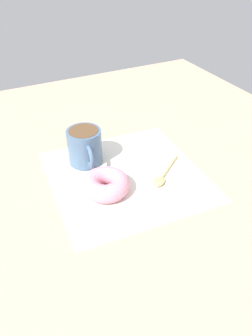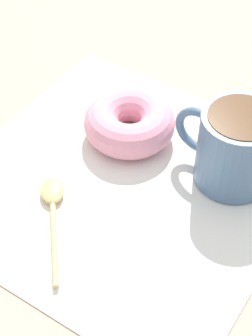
% 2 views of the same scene
% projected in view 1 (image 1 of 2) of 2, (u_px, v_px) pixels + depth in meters
% --- Properties ---
extents(ground_plane, '(1.20, 1.20, 0.02)m').
position_uv_depth(ground_plane, '(112.00, 181.00, 0.74)').
color(ground_plane, tan).
extents(napkin, '(0.35, 0.35, 0.00)m').
position_uv_depth(napkin, '(126.00, 176.00, 0.73)').
color(napkin, white).
rests_on(napkin, ground_plane).
extents(coffee_cup, '(0.08, 0.11, 0.08)m').
position_uv_depth(coffee_cup, '(85.00, 146.00, 0.75)').
color(coffee_cup, slate).
rests_on(coffee_cup, napkin).
extents(donut, '(0.10, 0.10, 0.04)m').
position_uv_depth(donut, '(106.00, 184.00, 0.68)').
color(donut, pink).
rests_on(donut, napkin).
extents(spoon, '(0.11, 0.09, 0.01)m').
position_uv_depth(spoon, '(162.00, 177.00, 0.72)').
color(spoon, '#D8B772').
rests_on(spoon, napkin).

